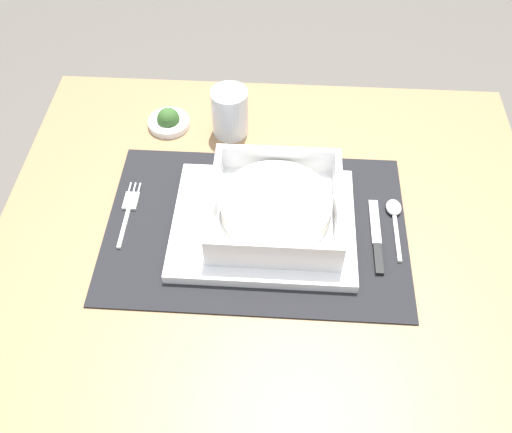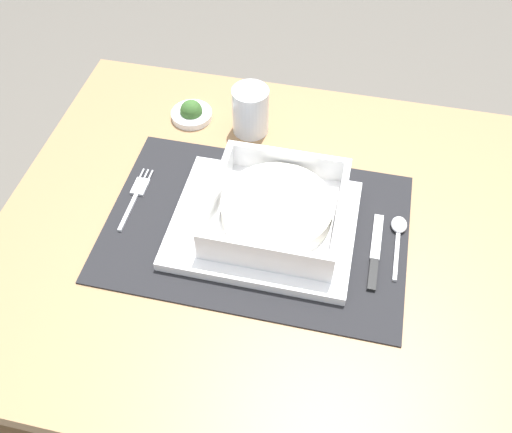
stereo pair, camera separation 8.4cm
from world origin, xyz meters
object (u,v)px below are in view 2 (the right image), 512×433
(dining_table, at_px, (268,271))
(fork, at_px, (137,194))
(spoon, at_px, (398,231))
(butter_knife, at_px, (375,256))
(drinking_glass, at_px, (250,112))
(condiment_saucer, at_px, (191,113))
(porridge_bowl, at_px, (277,210))

(dining_table, bearing_deg, fork, 174.61)
(spoon, distance_m, butter_knife, 0.06)
(butter_knife, distance_m, drinking_glass, 0.34)
(dining_table, xyz_separation_m, butter_knife, (0.16, -0.02, 0.12))
(butter_knife, distance_m, condiment_saucer, 0.43)
(dining_table, relative_size, condiment_saucer, 11.42)
(dining_table, relative_size, porridge_bowl, 4.33)
(spoon, bearing_deg, dining_table, -167.99)
(condiment_saucer, bearing_deg, fork, -98.78)
(butter_knife, xyz_separation_m, condiment_saucer, (-0.35, 0.24, 0.00))
(fork, xyz_separation_m, spoon, (0.41, 0.01, 0.00))
(porridge_bowl, bearing_deg, dining_table, -132.08)
(spoon, height_order, butter_knife, spoon)
(dining_table, height_order, condiment_saucer, condiment_saucer)
(dining_table, relative_size, drinking_glass, 9.73)
(porridge_bowl, xyz_separation_m, butter_knife, (0.15, -0.03, -0.03))
(dining_table, bearing_deg, spoon, 9.80)
(fork, bearing_deg, condiment_saucer, 84.87)
(porridge_bowl, height_order, spoon, porridge_bowl)
(porridge_bowl, xyz_separation_m, drinking_glass, (-0.09, 0.21, 0.00))
(fork, bearing_deg, porridge_bowl, 0.69)
(porridge_bowl, xyz_separation_m, spoon, (0.18, 0.02, -0.03))
(porridge_bowl, relative_size, butter_knife, 1.40)
(dining_table, distance_m, butter_knife, 0.20)
(dining_table, distance_m, condiment_saucer, 0.32)
(spoon, bearing_deg, drinking_glass, 148.36)
(fork, xyz_separation_m, condiment_saucer, (0.03, 0.20, 0.01))
(fork, distance_m, condiment_saucer, 0.20)
(butter_knife, height_order, condiment_saucer, condiment_saucer)
(drinking_glass, bearing_deg, fork, -126.39)
(drinking_glass, bearing_deg, dining_table, -69.86)
(fork, relative_size, drinking_glass, 1.52)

